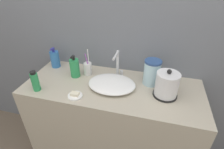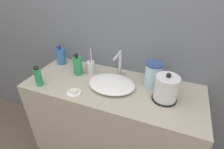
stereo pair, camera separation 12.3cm
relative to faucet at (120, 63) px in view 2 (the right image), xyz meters
The scene contains 11 objects.
wall_back 0.34m from the faucet, 91.67° to the left, with size 6.00×0.04×2.60m.
vanity_counter 0.58m from the faucet, 91.44° to the right, with size 1.31×0.52×0.87m.
sink_basin 0.18m from the faucet, 91.72° to the right, with size 0.35×0.27×0.05m.
faucet is the anchor object (origin of this frame).
electric_kettle 0.41m from the faucet, 23.67° to the right, with size 0.16×0.16×0.20m.
toothbrush_cup 0.25m from the faucet, 169.73° to the right, with size 0.06×0.06×0.22m.
lotion_bottle 0.34m from the faucet, 163.81° to the right, with size 0.07×0.07×0.18m.
shampoo_bottle 0.61m from the faucet, 146.63° to the right, with size 0.05×0.05×0.15m.
mouthwash_bottle 0.56m from the faucet, behind, with size 0.08×0.08×0.18m.
soap_dish 0.41m from the faucet, 122.61° to the right, with size 0.10×0.10×0.03m.
water_pitcher 0.27m from the faucet, ahead, with size 0.12×0.12×0.19m.
Camera 2 is at (0.39, -0.71, 1.63)m, focal length 28.00 mm.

